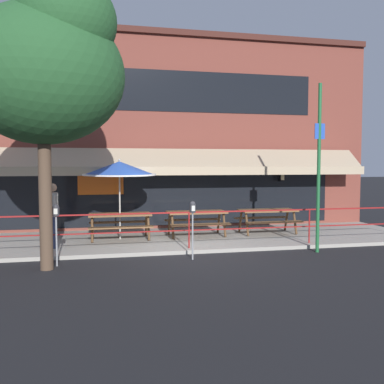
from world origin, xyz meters
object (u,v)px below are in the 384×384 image
(pedestrian_walking, at_px, (53,212))
(street_sign_pole, at_px, (319,166))
(picnic_table_right, at_px, (267,215))
(parking_meter_near, at_px, (56,216))
(patio_umbrella_left, at_px, (119,169))
(street_tree_curbside, at_px, (47,66))
(picnic_table_left, at_px, (120,219))
(picnic_table_centre, at_px, (197,217))
(parking_meter_far, at_px, (193,213))

(pedestrian_walking, height_order, street_sign_pole, street_sign_pole)
(picnic_table_right, xyz_separation_m, parking_meter_near, (-6.21, -2.75, 0.44))
(patio_umbrella_left, height_order, street_tree_curbside, street_tree_curbside)
(picnic_table_left, distance_m, parking_meter_near, 3.07)
(parking_meter_near, bearing_deg, street_sign_pole, 1.48)
(pedestrian_walking, bearing_deg, picnic_table_centre, 13.45)
(street_tree_curbside, bearing_deg, picnic_table_centre, 37.89)
(patio_umbrella_left, relative_size, street_sign_pole, 0.54)
(patio_umbrella_left, distance_m, parking_meter_near, 3.30)
(parking_meter_far, bearing_deg, patio_umbrella_left, 120.54)
(picnic_table_right, distance_m, street_sign_pole, 3.03)
(picnic_table_left, height_order, parking_meter_far, parking_meter_far)
(parking_meter_far, bearing_deg, picnic_table_right, 42.01)
(picnic_table_right, height_order, street_tree_curbside, street_tree_curbside)
(picnic_table_left, xyz_separation_m, street_tree_curbside, (-1.63, -2.97, 3.70))
(pedestrian_walking, bearing_deg, picnic_table_right, 8.79)
(picnic_table_left, height_order, patio_umbrella_left, patio_umbrella_left)
(picnic_table_right, relative_size, street_tree_curbside, 0.29)
(picnic_table_right, xyz_separation_m, street_tree_curbside, (-6.29, -3.09, 3.70))
(parking_meter_far, relative_size, street_sign_pole, 0.32)
(picnic_table_centre, relative_size, street_sign_pole, 0.41)
(picnic_table_centre, relative_size, pedestrian_walking, 1.05)
(picnic_table_right, distance_m, parking_meter_near, 6.80)
(picnic_table_centre, bearing_deg, parking_meter_far, -104.77)
(patio_umbrella_left, height_order, pedestrian_walking, patio_umbrella_left)
(street_sign_pole, distance_m, street_tree_curbside, 7.00)
(picnic_table_left, distance_m, parking_meter_far, 3.11)
(picnic_table_centre, relative_size, parking_meter_near, 1.27)
(picnic_table_right, xyz_separation_m, street_sign_pole, (0.35, -2.58, 1.55))
(picnic_table_right, relative_size, parking_meter_far, 1.27)
(picnic_table_right, relative_size, street_sign_pole, 0.41)
(picnic_table_centre, relative_size, parking_meter_far, 1.27)
(picnic_table_centre, height_order, patio_umbrella_left, patio_umbrella_left)
(parking_meter_near, bearing_deg, picnic_table_right, 23.88)
(street_tree_curbside, bearing_deg, parking_meter_near, 76.19)
(street_tree_curbside, bearing_deg, parking_meter_far, 6.08)
(patio_umbrella_left, relative_size, parking_meter_far, 1.67)
(parking_meter_far, height_order, street_sign_pole, street_sign_pole)
(picnic_table_right, relative_size, pedestrian_walking, 1.05)
(picnic_table_centre, distance_m, parking_meter_far, 2.87)
(picnic_table_left, height_order, street_tree_curbside, street_tree_curbside)
(parking_meter_near, xyz_separation_m, parking_meter_far, (3.15, -0.00, 0.00))
(street_sign_pole, bearing_deg, patio_umbrella_left, 152.96)
(parking_meter_far, bearing_deg, picnic_table_centre, 75.23)
(picnic_table_right, height_order, parking_meter_far, parking_meter_far)
(picnic_table_centre, relative_size, picnic_table_right, 1.00)
(picnic_table_left, relative_size, patio_umbrella_left, 0.76)
(picnic_table_centre, xyz_separation_m, patio_umbrella_left, (-2.33, -0.01, 1.47))
(picnic_table_left, xyz_separation_m, picnic_table_right, (4.66, 0.13, 0.00))
(picnic_table_left, distance_m, street_sign_pole, 5.79)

